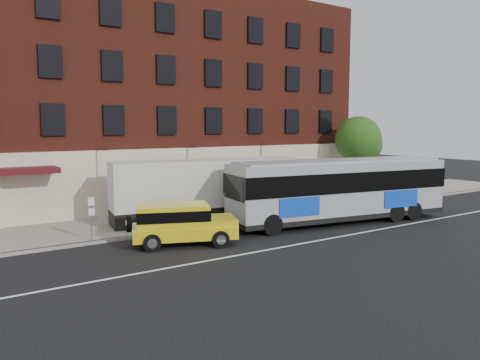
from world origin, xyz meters
TOP-DOWN VIEW (x-y plane):
  - ground at (0.00, 0.00)m, footprint 120.00×120.00m
  - sidewalk at (0.00, 9.00)m, footprint 60.00×6.00m
  - kerb at (0.00, 6.00)m, footprint 60.00×0.25m
  - lane_line at (0.00, 0.50)m, footprint 60.00×0.12m
  - building at (-0.01, 16.92)m, footprint 30.00×12.10m
  - sign_pole at (-8.50, 6.15)m, footprint 0.30×0.20m
  - street_tree at (13.54, 9.48)m, footprint 3.60×3.60m
  - city_bus at (4.95, 3.09)m, footprint 13.69×5.02m
  - yellow_suv at (-5.13, 3.58)m, footprint 5.23×3.62m
  - shipping_container at (-1.35, 7.50)m, footprint 11.18×4.10m

SIDE VIEW (x-z plane):
  - ground at x=0.00m, z-range 0.00..0.00m
  - lane_line at x=0.00m, z-range 0.00..0.01m
  - sidewalk at x=0.00m, z-range 0.00..0.15m
  - kerb at x=0.00m, z-range 0.00..0.15m
  - yellow_suv at x=-5.13m, z-range 0.14..2.10m
  - sign_pole at x=-8.50m, z-range 0.20..2.70m
  - shipping_container at x=-1.35m, z-range -0.02..3.63m
  - city_bus at x=4.95m, z-range 0.19..3.86m
  - street_tree at x=13.54m, z-range 1.31..7.51m
  - building at x=-0.01m, z-range 0.08..15.08m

